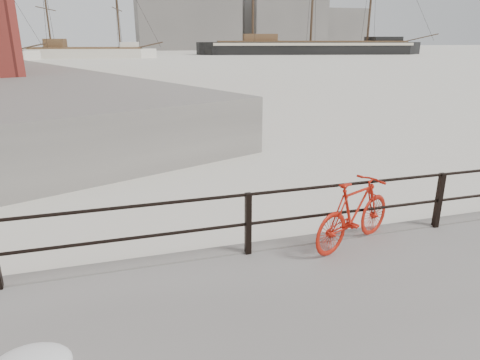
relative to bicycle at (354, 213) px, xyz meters
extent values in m
plane|color=white|center=(1.78, 0.34, -0.91)|extent=(400.00, 400.00, 0.00)
imported|color=red|center=(0.00, 0.00, 0.00)|extent=(1.81, 1.00, 1.12)
ellipsoid|color=white|center=(-4.59, -1.50, -0.41)|extent=(0.83, 0.65, 0.30)
cube|color=gray|center=(21.78, 140.34, 8.09)|extent=(32.00, 18.00, 18.00)
cube|color=gray|center=(56.78, 145.34, 11.09)|extent=(26.00, 20.00, 24.00)
cube|color=gray|center=(79.78, 150.34, 6.09)|extent=(20.00, 16.00, 14.00)
camera|label=1|loc=(-3.53, -5.52, 2.64)|focal=32.00mm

